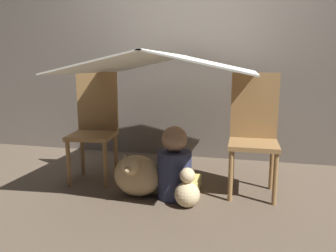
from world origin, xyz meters
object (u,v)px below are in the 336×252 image
at_px(dog, 137,175).
at_px(chair_left, 95,123).
at_px(chair_right, 254,130).
at_px(person_front, 174,167).

bearing_deg(dog, chair_left, 146.94).
bearing_deg(chair_right, dog, -160.32).
bearing_deg(chair_left, person_front, -26.32).
xyz_separation_m(chair_left, dog, (0.52, -0.34, -0.34)).
distance_m(chair_left, dog, 0.71).
xyz_separation_m(chair_right, dog, (-0.90, -0.34, -0.34)).
bearing_deg(chair_right, person_front, -155.83).
xyz_separation_m(chair_left, chair_right, (1.42, 0.00, 0.00)).
height_order(chair_left, person_front, chair_left).
distance_m(chair_right, person_front, 0.72).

